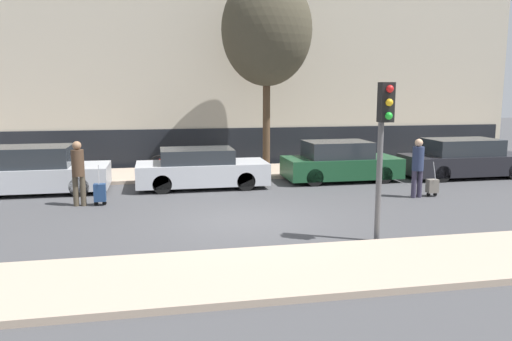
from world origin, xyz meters
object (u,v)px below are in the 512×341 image
parked_car_0 (37,171)px  parked_car_1 (201,169)px  trolley_left (100,193)px  pedestrian_right (418,164)px  parked_car_3 (464,159)px  bare_tree_near_crossing (267,30)px  parked_bicycle (173,164)px  parked_car_2 (340,162)px  pedestrian_left (78,169)px  traffic_light (383,129)px  trolley_right (432,186)px

parked_car_0 → parked_car_1: bearing=-2.0°
trolley_left → pedestrian_right: bearing=-5.0°
parked_car_3 → bare_tree_near_crossing: bearing=163.0°
parked_bicycle → parked_car_2: bearing=-18.0°
parked_car_1 → parked_bicycle: parked_car_1 is taller
parked_bicycle → pedestrian_left: bearing=-123.1°
pedestrian_right → parked_bicycle: pedestrian_right is taller
parked_car_3 → pedestrian_right: size_ratio=2.63×
parked_car_0 → pedestrian_right: (11.36, -3.03, 0.33)m
parked_car_2 → bare_tree_near_crossing: (-2.25, 1.96, 4.72)m
parked_car_2 → parked_car_3: size_ratio=0.87×
pedestrian_left → traffic_light: 8.38m
traffic_light → parked_bicycle: traffic_light is taller
parked_car_0 → bare_tree_near_crossing: bare_tree_near_crossing is taller
pedestrian_left → trolley_right: 10.39m
pedestrian_left → trolley_right: pedestrian_left is taller
pedestrian_right → parked_bicycle: bearing=-41.1°
trolley_right → traffic_light: size_ratio=0.32×
parked_car_3 → parked_car_2: bearing=177.7°
traffic_light → parked_bicycle: (-4.00, 9.00, -1.92)m
trolley_left → bare_tree_near_crossing: bare_tree_near_crossing is taller
trolley_right → parked_bicycle: 9.09m
traffic_light → parked_car_1: bearing=114.8°
trolley_left → pedestrian_right: 9.29m
parked_car_3 → pedestrian_left: 13.51m
pedestrian_left → parked_car_0: bearing=-49.4°
pedestrian_left → traffic_light: traffic_light is taller
pedestrian_left → parked_car_1: bearing=-145.8°
parked_car_0 → traffic_light: bearing=-40.2°
parked_car_1 → pedestrian_left: bearing=-150.7°
trolley_right → traffic_light: (-3.61, -4.02, 2.09)m
parked_car_0 → parked_car_2: size_ratio=1.06×
parked_car_2 → parked_bicycle: 6.11m
parked_bicycle → parked_car_3: bearing=-11.1°
pedestrian_right → trolley_right: (0.55, 0.05, -0.69)m
parked_car_0 → pedestrian_left: bearing=-54.2°
parked_bicycle → pedestrian_right: bearing=-35.5°
parked_car_1 → bare_tree_near_crossing: size_ratio=0.58×
pedestrian_left → parked_bicycle: pedestrian_left is taller
pedestrian_left → pedestrian_right: bearing=179.9°
parked_car_2 → bare_tree_near_crossing: bare_tree_near_crossing is taller
trolley_left → parked_bicycle: trolley_left is taller
parked_car_3 → pedestrian_right: bearing=-140.4°
parked_car_2 → traffic_light: 7.54m
parked_car_0 → trolley_left: bearing=-46.4°
parked_car_1 → parked_car_2: 4.97m
pedestrian_right → traffic_light: size_ratio=0.53×
parked_car_2 → trolley_left: 8.33m
parked_bicycle → traffic_light: bearing=-66.1°
parked_car_1 → pedestrian_left: size_ratio=2.35×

